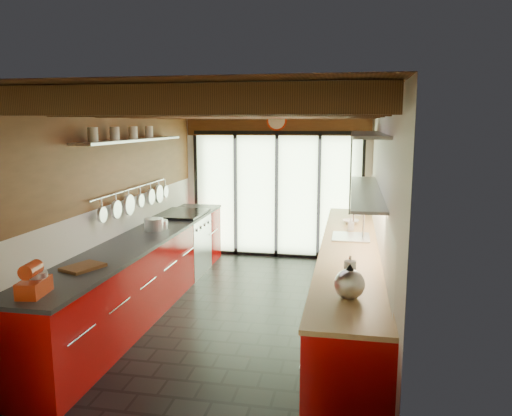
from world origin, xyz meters
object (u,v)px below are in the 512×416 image
Objects in this scene: soap_bottle at (351,224)px; bowl at (351,222)px; paper_towel at (350,274)px; kettle at (350,282)px; stand_mixer at (34,282)px.

bowl is at bearing 90.00° from soap_bottle.
soap_bottle is 0.75× the size of bowl.
soap_bottle is 0.44m from bowl.
paper_towel reaches higher than bowl.
soap_bottle is at bearing -90.00° from bowl.
kettle is 2.60m from soap_bottle.
paper_towel is (2.54, 0.67, 0.01)m from stand_mixer.
stand_mixer is 1.20× the size of paper_towel.
soap_bottle is (0.00, 2.35, -0.03)m from paper_towel.
paper_towel is at bearing 14.86° from stand_mixer.
kettle reaches higher than paper_towel.
kettle is 1.23× the size of paper_towel.
kettle is 2.07× the size of soap_bottle.
stand_mixer reaches higher than paper_towel.
stand_mixer is 4.29m from bowl.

